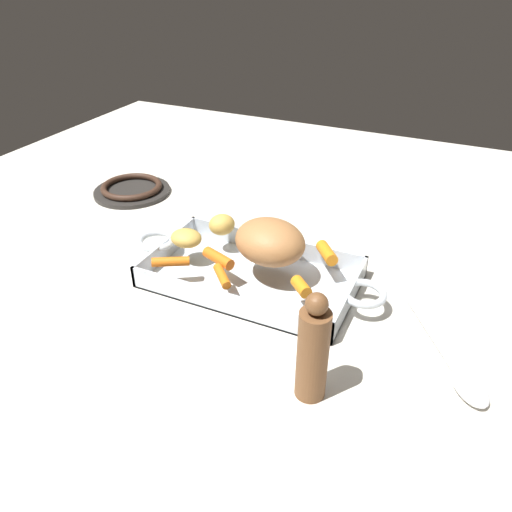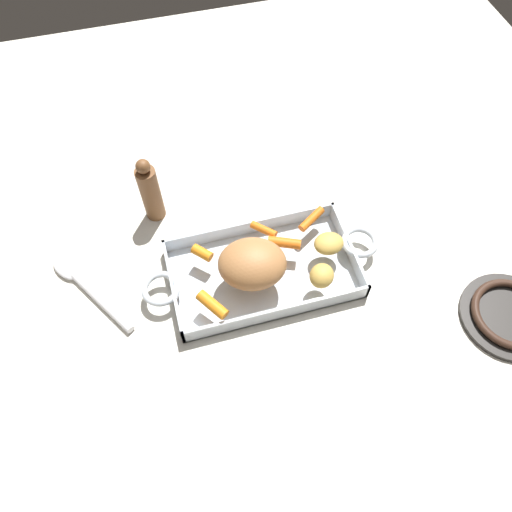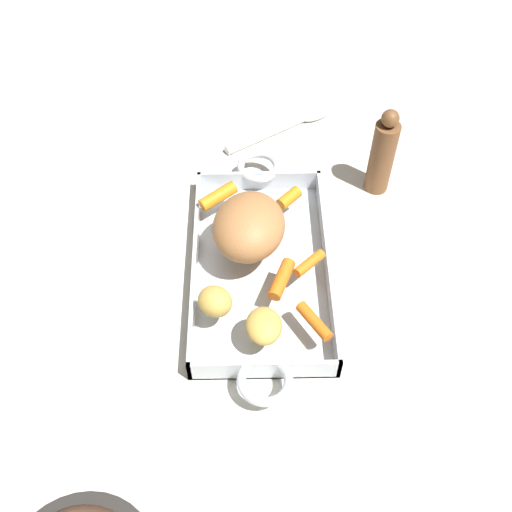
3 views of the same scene
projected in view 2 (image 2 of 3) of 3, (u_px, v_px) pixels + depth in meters
ground_plane at (263, 273)px, 0.98m from camera, size 1.84×1.84×0.00m
roasting_dish at (263, 270)px, 0.97m from camera, size 0.48×0.21×0.04m
pork_roast at (252, 264)px, 0.90m from camera, size 0.15×0.13×0.08m
baby_carrot_southeast at (202, 253)px, 0.95m from camera, size 0.04×0.04×0.02m
baby_carrot_southwest at (284, 243)px, 0.96m from camera, size 0.07×0.04×0.02m
baby_carrot_long at (212, 305)px, 0.89m from camera, size 0.06×0.07×0.03m
baby_carrot_center_right at (312, 219)px, 0.99m from camera, size 0.06×0.05×0.02m
baby_carrot_short at (264, 230)px, 0.98m from camera, size 0.05×0.05×0.02m
potato_near_roast at (322, 276)px, 0.91m from camera, size 0.07×0.07×0.04m
potato_golden_small at (329, 245)px, 0.95m from camera, size 0.06×0.05×0.03m
stove_burner_rear at (509, 315)px, 0.92m from camera, size 0.18×0.18×0.02m
serving_spoon at (84, 285)px, 0.96m from camera, size 0.15×0.22×0.02m
pepper_mill at (150, 191)px, 1.00m from camera, size 0.04×0.04×0.17m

